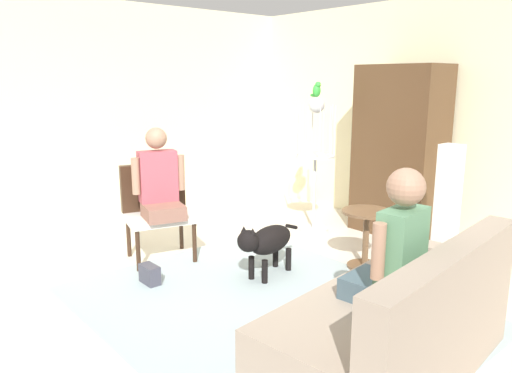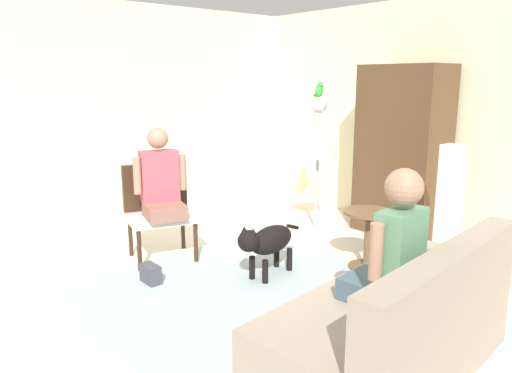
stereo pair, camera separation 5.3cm
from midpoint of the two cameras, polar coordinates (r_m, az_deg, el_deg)
ground_plane at (r=4.36m, az=2.36°, el=-12.45°), size 7.19×7.19×0.00m
back_wall at (r=6.15m, az=21.30°, el=7.36°), size 6.59×0.12×2.76m
left_wall at (r=6.67m, az=-14.01°, el=8.16°), size 0.12×5.88×2.76m
area_rug at (r=4.16m, az=0.87°, el=-13.69°), size 3.12×2.49×0.01m
couch at (r=3.34m, az=15.48°, el=-15.25°), size 1.12×1.89×0.89m
armchair at (r=5.20m, az=-11.72°, el=-1.89°), size 0.72×0.79×0.96m
person_on_couch at (r=3.14m, az=15.30°, el=-6.91°), size 0.47×0.51×0.87m
person_on_armchair at (r=5.00m, az=-11.44°, el=0.61°), size 0.53×0.52×0.88m
round_end_table at (r=4.94m, az=12.31°, el=-5.38°), size 0.49×0.49×0.58m
dog at (r=4.61m, az=0.94°, el=-6.34°), size 0.36×0.87×0.56m
bird_cage_stand at (r=5.93m, az=6.61°, el=3.54°), size 0.47×0.47×1.62m
parrot at (r=5.86m, az=6.78°, el=11.05°), size 0.17×0.10×0.18m
column_lamp at (r=4.91m, az=20.91°, el=-2.74°), size 0.20×0.20×1.25m
armoire_cabinet at (r=6.03m, az=16.00°, el=3.95°), size 0.99×0.56×1.99m
handbag at (r=4.65m, az=-12.52°, el=-9.91°), size 0.22×0.11×0.18m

